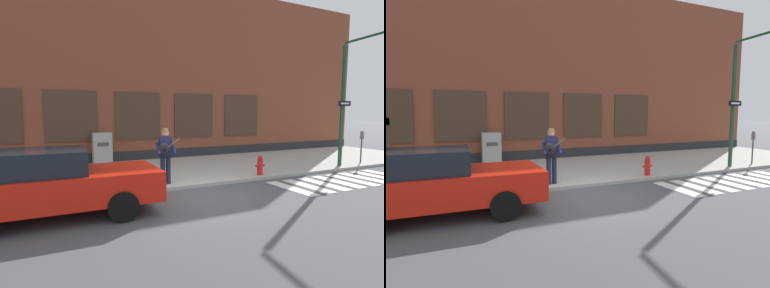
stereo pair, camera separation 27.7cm
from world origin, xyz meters
The scene contains 10 objects.
ground_plane centered at (0.00, 0.00, 0.00)m, with size 160.00×160.00×0.00m, color #4C4C51.
sidewalk centered at (0.00, 3.72, 0.05)m, with size 28.00×5.57×0.10m.
building_backdrop centered at (0.00, 8.50, 4.29)m, with size 28.00×4.06×8.59m.
crosswalk centered at (5.35, -0.37, 0.01)m, with size 5.20×1.90×0.01m.
red_car centered at (-3.71, -0.09, 0.77)m, with size 4.63×2.04×1.53m.
busker centered at (-0.51, 1.39, 1.10)m, with size 0.72×0.59×1.74m.
traffic_light centered at (7.12, 0.19, 3.67)m, with size 0.82×3.23×5.13m.
parking_meter centered at (8.80, 1.54, 1.05)m, with size 0.13×0.11×1.44m.
utility_box centered at (-1.72, 6.06, 0.79)m, with size 0.78×0.58×1.36m.
fire_hydrant centered at (3.04, 1.28, 0.45)m, with size 0.38×0.20×0.70m.
Camera 1 is at (-3.64, -7.26, 2.33)m, focal length 28.00 mm.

